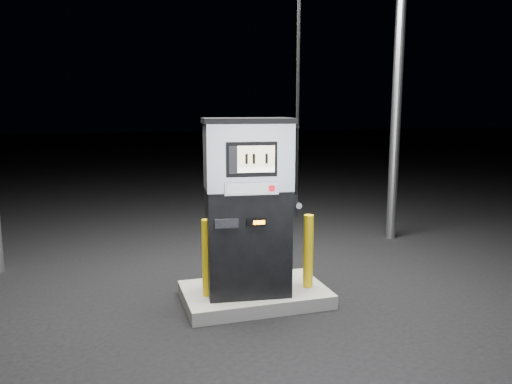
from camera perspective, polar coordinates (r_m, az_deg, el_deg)
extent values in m
plane|color=black|center=(5.81, -0.17, -12.32)|extent=(80.00, 80.00, 0.00)
cube|color=slate|center=(5.78, -0.17, -11.63)|extent=(1.60, 1.00, 0.15)
cylinder|color=gray|center=(8.48, 15.78, 9.81)|extent=(0.16, 0.16, 4.50)
cube|color=black|center=(5.45, -0.94, -5.68)|extent=(0.94, 0.61, 1.16)
cube|color=#B2B2BA|center=(5.28, -0.97, 4.08)|extent=(0.96, 0.63, 0.70)
cube|color=black|center=(5.26, -0.98, 8.17)|extent=(1.00, 0.68, 0.06)
cube|color=black|center=(5.02, -0.49, 3.74)|extent=(0.52, 0.09, 0.35)
cube|color=beige|center=(5.01, 0.01, 4.04)|extent=(0.38, 0.05, 0.22)
cube|color=white|center=(5.02, 0.02, 2.51)|extent=(0.38, 0.05, 0.05)
cube|color=#B2B2BA|center=(5.06, -0.48, 0.38)|extent=(0.56, 0.09, 0.13)
cube|color=#A8AAB0|center=(5.04, -0.45, 0.36)|extent=(0.51, 0.07, 0.10)
cube|color=red|center=(5.08, 1.83, 0.42)|extent=(0.06, 0.01, 0.07)
cube|color=black|center=(5.14, 0.03, -3.49)|extent=(0.21, 0.04, 0.08)
cube|color=orange|center=(5.13, 0.36, -3.50)|extent=(0.12, 0.02, 0.04)
cube|color=black|center=(5.09, -3.37, -3.62)|extent=(0.24, 0.05, 0.09)
cube|color=black|center=(5.46, 4.11, -1.43)|extent=(0.11, 0.18, 0.23)
cylinder|color=gray|center=(5.47, 4.68, -1.41)|extent=(0.09, 0.21, 0.07)
cylinder|color=black|center=(5.35, 4.84, 15.04)|extent=(0.04, 0.04, 2.88)
cylinder|color=yellow|center=(5.44, -5.60, -7.51)|extent=(0.15, 0.15, 0.85)
cylinder|color=yellow|center=(5.71, 5.99, -6.74)|extent=(0.15, 0.15, 0.83)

